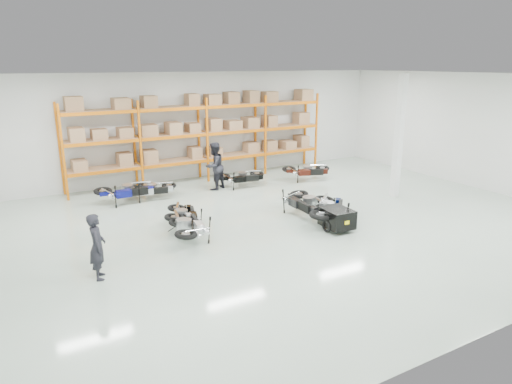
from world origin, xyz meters
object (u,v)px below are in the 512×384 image
moto_silver_left (187,221)px  moto_back_d (307,168)px  trailer (337,218)px  person_left (97,246)px  moto_back_b (151,186)px  moto_back_a (127,187)px  moto_blue_centre (330,204)px  moto_touring_right (306,198)px  moto_back_c (242,174)px  moto_black_far_left (184,212)px  person_back (214,166)px

moto_silver_left → moto_back_d: 8.00m
trailer → person_left: 6.85m
trailer → moto_back_b: 7.09m
moto_silver_left → moto_back_a: (-0.58, 4.46, 0.03)m
moto_blue_centre → moto_back_a: 7.28m
moto_touring_right → moto_back_b: moto_touring_right is taller
moto_silver_left → moto_back_a: moto_back_a is taller
moto_back_b → moto_back_c: 3.73m
moto_black_far_left → moto_back_b: (0.04, 3.48, -0.01)m
moto_back_c → moto_back_b: bearing=99.2°
moto_black_far_left → moto_back_b: 3.48m
moto_back_c → moto_back_a: bearing=99.4°
moto_back_c → moto_blue_centre: bearing=-165.1°
moto_touring_right → moto_back_a: 6.44m
moto_touring_right → person_left: (-6.84, -1.34, 0.20)m
person_left → moto_blue_centre: bearing=-75.9°
moto_blue_centre → trailer: size_ratio=1.23×
moto_black_far_left → trailer: 4.61m
moto_back_c → moto_back_d: (2.93, -0.41, 0.02)m
moto_back_c → moto_touring_right: bearing=-167.6°
moto_touring_right → person_left: bearing=-165.9°
trailer → person_back: (-1.24, 6.03, 0.55)m
moto_silver_left → moto_back_b: bearing=-85.7°
moto_back_d → person_back: (-4.06, 0.59, 0.40)m
trailer → moto_back_c: size_ratio=0.92×
moto_back_d → moto_back_a: bearing=108.4°
moto_silver_left → moto_back_c: (4.03, 4.35, -0.02)m
moto_blue_centre → moto_silver_left: bearing=31.2°
moto_back_c → person_back: size_ratio=0.92×
moto_silver_left → moto_back_c: size_ratio=1.04×
moto_black_far_left → moto_back_d: bearing=-138.4°
moto_blue_centre → moto_silver_left: size_ratio=1.09×
moto_back_d → person_left: (-9.65, -5.18, 0.25)m
moto_silver_left → moto_back_d: (6.96, 3.94, -0.01)m
moto_silver_left → moto_black_far_left: (0.27, 0.97, -0.04)m
moto_black_far_left → person_left: bearing=54.6°
moto_black_far_left → moto_back_d: size_ratio=0.95×
moto_silver_left → moto_touring_right: (4.15, 0.09, 0.04)m
trailer → moto_back_b: size_ratio=0.98×
moto_back_b → trailer: bearing=-134.6°
moto_black_far_left → moto_touring_right: bearing=-175.0°
moto_blue_centre → moto_back_b: 6.70m
moto_silver_left → trailer: moto_silver_left is taller
moto_blue_centre → moto_silver_left: 4.49m
moto_silver_left → moto_touring_right: bearing=-170.5°
moto_black_far_left → moto_back_c: (3.77, 3.38, 0.01)m
moto_silver_left → moto_blue_centre: bearing=177.4°
trailer → person_left: (-6.84, 0.26, 0.40)m
moto_silver_left → moto_back_b: size_ratio=1.10×
moto_touring_right → person_left: size_ratio=1.22×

